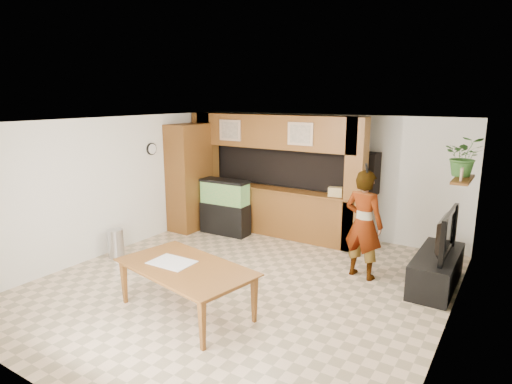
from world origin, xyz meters
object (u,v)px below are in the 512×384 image
Objects in this scene: television at (440,232)px; aquarium at (225,207)px; dining_table at (184,290)px; pantry_cabinet at (190,177)px; person at (364,224)px.

aquarium is at bearing 85.33° from television.
aquarium is 0.62× the size of dining_table.
dining_table is at bearing -50.50° from pantry_cabinet.
person reaches higher than television.
person is at bearing -13.62° from aquarium.
aquarium is (0.91, 0.10, -0.60)m from pantry_cabinet.
television reaches higher than dining_table.
television is 0.63× the size of dining_table.
person reaches higher than aquarium.
television is at bearing -7.28° from aquarium.
aquarium is 0.66× the size of person.
aquarium is 0.98× the size of television.
television is at bearing 55.87° from dining_table.
person is at bearing 103.94° from television.
person is at bearing 67.36° from dining_table.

